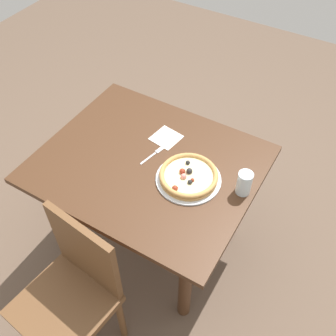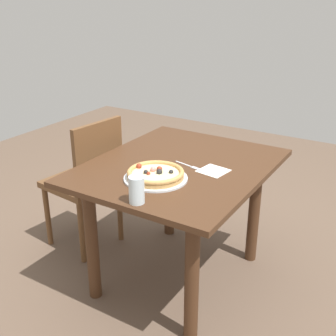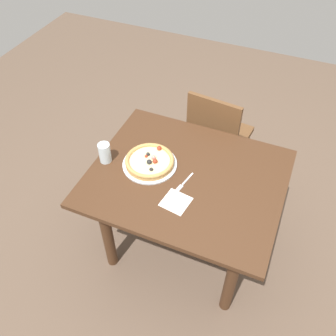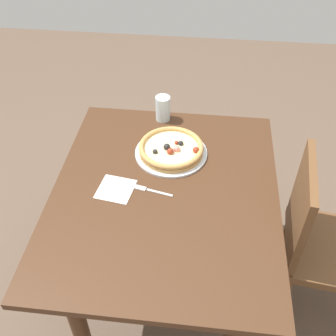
{
  "view_description": "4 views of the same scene",
  "coord_description": "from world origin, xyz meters",
  "px_view_note": "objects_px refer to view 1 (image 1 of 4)",
  "views": [
    {
      "loc": [
        0.78,
        -1.12,
        2.2
      ],
      "look_at": [
        0.12,
        0.0,
        0.75
      ],
      "focal_mm": 42.04,
      "sensor_mm": 36.0,
      "label": 1
    },
    {
      "loc": [
        1.87,
        1.08,
        1.61
      ],
      "look_at": [
        0.12,
        0.0,
        0.75
      ],
      "focal_mm": 45.87,
      "sensor_mm": 36.0,
      "label": 2
    },
    {
      "loc": [
        -0.45,
        1.35,
        2.28
      ],
      "look_at": [
        0.12,
        0.0,
        0.75
      ],
      "focal_mm": 39.24,
      "sensor_mm": 36.0,
      "label": 3
    },
    {
      "loc": [
        -1.12,
        -0.14,
        1.91
      ],
      "look_at": [
        0.12,
        0.0,
        0.75
      ],
      "focal_mm": 43.13,
      "sensor_mm": 36.0,
      "label": 4
    }
  ],
  "objects_px": {
    "dining_table": "(149,178)",
    "pizza": "(189,176)",
    "chair_near": "(73,291)",
    "drinking_glass": "(244,183)",
    "napkin": "(166,138)",
    "fork": "(154,154)",
    "plate": "(189,179)"
  },
  "relations": [
    {
      "from": "chair_near",
      "to": "plate",
      "type": "xyz_separation_m",
      "value": [
        0.23,
        0.67,
        0.25
      ]
    },
    {
      "from": "drinking_glass",
      "to": "fork",
      "type": "bearing_deg",
      "value": -179.23
    },
    {
      "from": "plate",
      "to": "pizza",
      "type": "bearing_deg",
      "value": -120.43
    },
    {
      "from": "plate",
      "to": "chair_near",
      "type": "bearing_deg",
      "value": -108.58
    },
    {
      "from": "pizza",
      "to": "napkin",
      "type": "xyz_separation_m",
      "value": [
        -0.25,
        0.2,
        -0.03
      ]
    },
    {
      "from": "plate",
      "to": "napkin",
      "type": "xyz_separation_m",
      "value": [
        -0.25,
        0.2,
        -0.0
      ]
    },
    {
      "from": "chair_near",
      "to": "plate",
      "type": "relative_size",
      "value": 2.75
    },
    {
      "from": "dining_table",
      "to": "fork",
      "type": "bearing_deg",
      "value": 93.55
    },
    {
      "from": "napkin",
      "to": "pizza",
      "type": "bearing_deg",
      "value": -39.03
    },
    {
      "from": "dining_table",
      "to": "napkin",
      "type": "height_order",
      "value": "napkin"
    },
    {
      "from": "pizza",
      "to": "fork",
      "type": "xyz_separation_m",
      "value": [
        -0.24,
        0.06,
        -0.03
      ]
    },
    {
      "from": "dining_table",
      "to": "chair_near",
      "type": "xyz_separation_m",
      "value": [
        0.01,
        -0.67,
        -0.11
      ]
    },
    {
      "from": "dining_table",
      "to": "pizza",
      "type": "distance_m",
      "value": 0.28
    },
    {
      "from": "dining_table",
      "to": "pizza",
      "type": "xyz_separation_m",
      "value": [
        0.23,
        0.0,
        0.16
      ]
    },
    {
      "from": "chair_near",
      "to": "pizza",
      "type": "distance_m",
      "value": 0.76
    },
    {
      "from": "chair_near",
      "to": "fork",
      "type": "xyz_separation_m",
      "value": [
        -0.01,
        0.73,
        0.24
      ]
    },
    {
      "from": "plate",
      "to": "fork",
      "type": "height_order",
      "value": "plate"
    },
    {
      "from": "pizza",
      "to": "napkin",
      "type": "relative_size",
      "value": 2.05
    },
    {
      "from": "chair_near",
      "to": "plate",
      "type": "bearing_deg",
      "value": -101.97
    },
    {
      "from": "dining_table",
      "to": "pizza",
      "type": "bearing_deg",
      "value": 0.21
    },
    {
      "from": "plate",
      "to": "napkin",
      "type": "bearing_deg",
      "value": 141.12
    },
    {
      "from": "plate",
      "to": "fork",
      "type": "xyz_separation_m",
      "value": [
        -0.24,
        0.06,
        -0.0
      ]
    },
    {
      "from": "chair_near",
      "to": "drinking_glass",
      "type": "height_order",
      "value": "chair_near"
    },
    {
      "from": "pizza",
      "to": "drinking_glass",
      "type": "relative_size",
      "value": 2.29
    },
    {
      "from": "pizza",
      "to": "drinking_glass",
      "type": "xyz_separation_m",
      "value": [
        0.26,
        0.07,
        0.03
      ]
    },
    {
      "from": "chair_near",
      "to": "drinking_glass",
      "type": "distance_m",
      "value": 0.93
    },
    {
      "from": "dining_table",
      "to": "drinking_glass",
      "type": "xyz_separation_m",
      "value": [
        0.49,
        0.07,
        0.19
      ]
    },
    {
      "from": "drinking_glass",
      "to": "napkin",
      "type": "bearing_deg",
      "value": 165.26
    },
    {
      "from": "plate",
      "to": "fork",
      "type": "bearing_deg",
      "value": 165.91
    },
    {
      "from": "drinking_glass",
      "to": "napkin",
      "type": "relative_size",
      "value": 0.9
    },
    {
      "from": "drinking_glass",
      "to": "dining_table",
      "type": "bearing_deg",
      "value": -172.13
    },
    {
      "from": "dining_table",
      "to": "napkin",
      "type": "relative_size",
      "value": 7.87
    }
  ]
}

